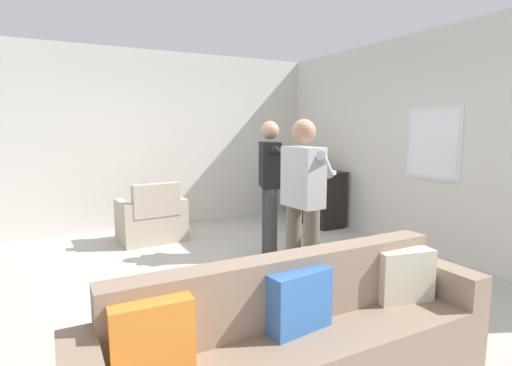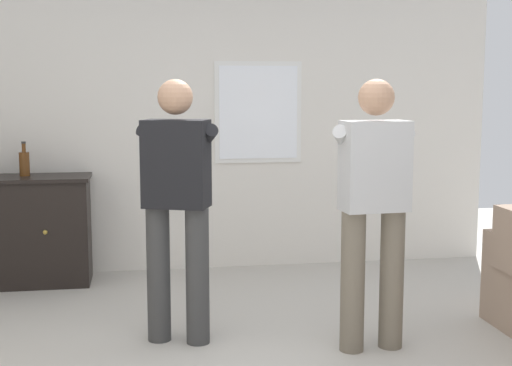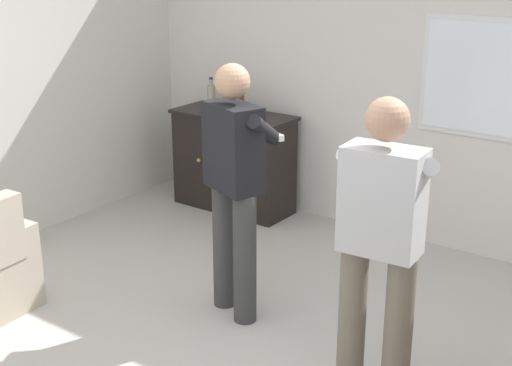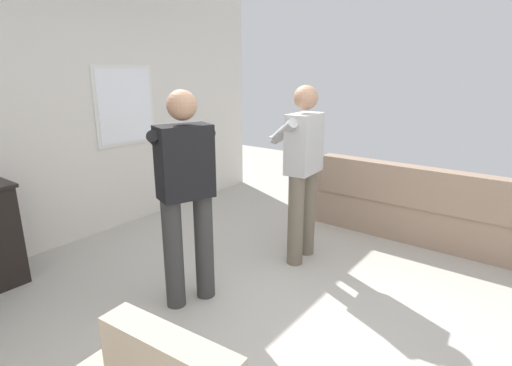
% 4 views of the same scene
% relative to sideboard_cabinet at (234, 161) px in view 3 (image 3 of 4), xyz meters
% --- Properties ---
extents(wall_back_with_window, '(5.20, 0.15, 2.80)m').
position_rel_sideboard_cabinet_xyz_m(wall_back_with_window, '(1.59, 0.36, 0.95)').
color(wall_back_with_window, silver).
rests_on(wall_back_with_window, ground).
extents(sideboard_cabinet, '(1.14, 0.49, 0.90)m').
position_rel_sideboard_cabinet_xyz_m(sideboard_cabinet, '(0.00, 0.00, 0.00)').
color(sideboard_cabinet, black).
rests_on(sideboard_cabinet, ground).
extents(bottle_wine_green, '(0.07, 0.07, 0.30)m').
position_rel_sideboard_cabinet_xyz_m(bottle_wine_green, '(-0.23, -0.02, 0.57)').
color(bottle_wine_green, gray).
rests_on(bottle_wine_green, sideboard_cabinet).
extents(bottle_liquor_amber, '(0.08, 0.08, 0.28)m').
position_rel_sideboard_cabinet_xyz_m(bottle_liquor_amber, '(0.04, 0.04, 0.56)').
color(bottle_liquor_amber, '#593314').
rests_on(bottle_liquor_amber, sideboard_cabinet).
extents(person_standing_left, '(0.52, 0.52, 1.68)m').
position_rel_sideboard_cabinet_xyz_m(person_standing_left, '(1.21, -1.55, 0.48)').
color(person_standing_left, '#383838').
rests_on(person_standing_left, ground).
extents(person_standing_right, '(0.56, 0.49, 1.68)m').
position_rel_sideboard_cabinet_xyz_m(person_standing_right, '(2.39, -1.87, 0.48)').
color(person_standing_right, '#6B6051').
rests_on(person_standing_right, ground).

